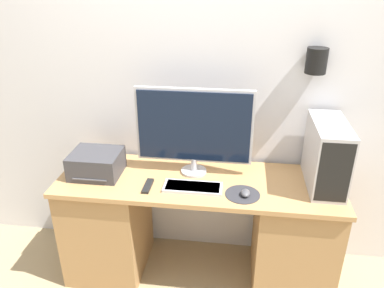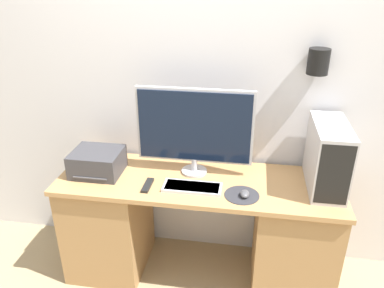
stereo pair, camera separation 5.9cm
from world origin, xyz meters
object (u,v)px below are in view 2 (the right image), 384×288
object	(u,v)px
keyboard	(192,187)
printer	(97,162)
monitor	(194,128)
computer_tower	(327,157)
remote_control	(148,185)
mouse	(245,194)

from	to	relation	value
keyboard	printer	distance (m)	0.64
monitor	computer_tower	size ratio (longest dim) A/B	1.59
monitor	remote_control	bearing A→B (deg)	-138.72
mouse	printer	size ratio (longest dim) A/B	0.25
monitor	computer_tower	xyz separation A→B (m)	(0.80, -0.04, -0.11)
monitor	mouse	world-z (taller)	monitor
mouse	computer_tower	bearing A→B (deg)	23.33
remote_control	computer_tower	bearing A→B (deg)	9.58
computer_tower	keyboard	bearing A→B (deg)	-168.46
computer_tower	remote_control	world-z (taller)	computer_tower
computer_tower	printer	size ratio (longest dim) A/B	1.48
mouse	printer	xyz separation A→B (m)	(-0.94, 0.14, 0.05)
printer	computer_tower	bearing A→B (deg)	2.55
mouse	remote_control	bearing A→B (deg)	177.69
monitor	computer_tower	distance (m)	0.80
monitor	keyboard	xyz separation A→B (m)	(0.02, -0.20, -0.30)
mouse	computer_tower	xyz separation A→B (m)	(0.46, 0.20, 0.18)
remote_control	monitor	bearing A→B (deg)	41.28
monitor	remote_control	world-z (taller)	monitor
mouse	monitor	bearing A→B (deg)	143.55
mouse	keyboard	bearing A→B (deg)	172.43
computer_tower	printer	world-z (taller)	computer_tower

